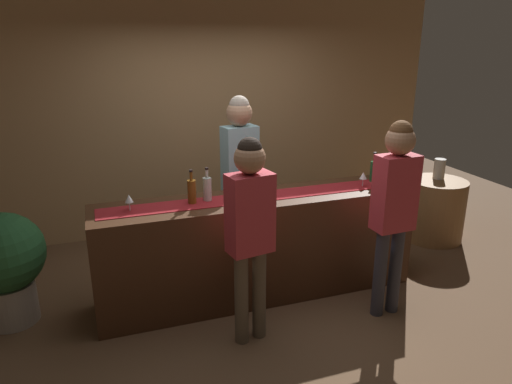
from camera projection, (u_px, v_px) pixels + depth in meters
The scene contains 15 objects.
ground_plane at pixel (258, 292), 4.54m from camera, with size 10.00×10.00×0.00m, color brown.
back_wall at pixel (207, 114), 5.79m from camera, with size 6.00×0.12×2.90m, color tan.
bar_counter at pixel (258, 246), 4.39m from camera, with size 2.96×0.60×0.97m, color #3D2314.
counter_runner_cloth at pixel (259, 197), 4.23m from camera, with size 2.81×0.28×0.01m, color maroon.
wine_bottle_clear at pixel (207, 189), 4.10m from camera, with size 0.07×0.07×0.30m.
wine_bottle_green at pixel (374, 171), 4.64m from camera, with size 0.07×0.07×0.30m.
wine_bottle_amber at pixel (192, 191), 4.03m from camera, with size 0.07×0.07×0.30m.
wine_glass_near_customer at pixel (363, 176), 4.50m from camera, with size 0.07×0.07×0.14m.
wine_glass_mid_counter at pixel (129, 199), 3.85m from camera, with size 0.07×0.07×0.14m.
bartender at pixel (240, 164), 4.71m from camera, with size 0.37×0.26×1.82m.
customer_sipping at pixel (395, 199), 3.89m from camera, with size 0.35×0.24×1.72m.
customer_browsing at pixel (250, 221), 3.53m from camera, with size 0.37×0.25×1.67m.
round_side_table at pixel (435, 210), 5.66m from camera, with size 0.68×0.68×0.74m, color olive.
vase_on_side_table at pixel (439, 169), 5.58m from camera, with size 0.13×0.13×0.24m, color #B7B2A8.
potted_plant_tall at pixel (4, 261), 3.91m from camera, with size 0.67×0.67×0.99m.
Camera 1 is at (-1.34, -3.78, 2.34)m, focal length 33.01 mm.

